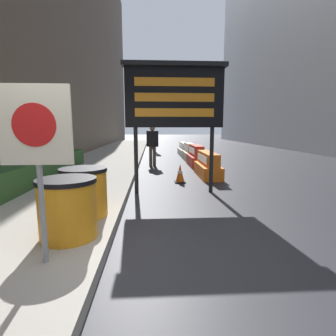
% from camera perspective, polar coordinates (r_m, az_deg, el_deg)
% --- Properties ---
extents(ground_plane, '(120.00, 120.00, 0.00)m').
position_cam_1_polar(ground_plane, '(3.46, -13.71, -19.81)').
color(ground_plane, '#2D2D33').
extents(hedge_strip, '(0.90, 7.81, 0.60)m').
position_cam_1_polar(hedge_strip, '(8.08, -27.92, -0.64)').
color(hedge_strip, '#284C23').
rests_on(hedge_strip, sidewalk_left).
extents(barrel_drum_foreground, '(0.78, 0.78, 0.82)m').
position_cam_1_polar(barrel_drum_foreground, '(3.80, -20.97, -8.15)').
color(barrel_drum_foreground, orange).
rests_on(barrel_drum_foreground, sidewalk_left).
extents(barrel_drum_middle, '(0.78, 0.78, 0.82)m').
position_cam_1_polar(barrel_drum_middle, '(4.63, -17.79, -4.97)').
color(barrel_drum_middle, orange).
rests_on(barrel_drum_middle, sidewalk_left).
extents(warning_sign, '(0.74, 0.08, 1.91)m').
position_cam_1_polar(warning_sign, '(3.03, -26.78, 5.84)').
color(warning_sign, gray).
rests_on(warning_sign, sidewalk_left).
extents(message_board, '(2.49, 0.36, 3.16)m').
position_cam_1_polar(message_board, '(6.55, 1.39, 15.14)').
color(message_board, black).
rests_on(message_board, ground_plane).
extents(jersey_barrier_orange_near, '(0.63, 1.94, 0.83)m').
position_cam_1_polar(jersey_barrier_orange_near, '(8.93, 8.64, 0.45)').
color(jersey_barrier_orange_near, orange).
rests_on(jersey_barrier_orange_near, ground_plane).
extents(jersey_barrier_red_striped, '(0.59, 1.85, 0.91)m').
position_cam_1_polar(jersey_barrier_red_striped, '(11.29, 6.10, 2.41)').
color(jersey_barrier_red_striped, red).
rests_on(jersey_barrier_red_striped, ground_plane).
extents(jersey_barrier_cream, '(0.55, 1.75, 0.87)m').
position_cam_1_polar(jersey_barrier_cream, '(13.31, 4.66, 3.32)').
color(jersey_barrier_cream, beige).
rests_on(jersey_barrier_cream, ground_plane).
extents(jersey_barrier_white, '(0.54, 2.19, 0.76)m').
position_cam_1_polar(jersey_barrier_white, '(15.66, 3.46, 3.98)').
color(jersey_barrier_white, silver).
rests_on(jersey_barrier_white, ground_plane).
extents(traffic_cone_near, '(0.32, 0.32, 0.57)m').
position_cam_1_polar(traffic_cone_near, '(7.86, 2.64, -1.24)').
color(traffic_cone_near, black).
rests_on(traffic_cone_near, ground_plane).
extents(traffic_light_near_curb, '(0.28, 0.45, 4.30)m').
position_cam_1_polar(traffic_light_near_curb, '(20.57, -3.51, 12.85)').
color(traffic_light_near_curb, '#2D2D30').
rests_on(traffic_light_near_curb, ground_plane).
extents(pedestrian_worker, '(0.50, 0.52, 1.74)m').
position_cam_1_polar(pedestrian_worker, '(11.18, -3.41, 5.61)').
color(pedestrian_worker, '#514C42').
rests_on(pedestrian_worker, ground_plane).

